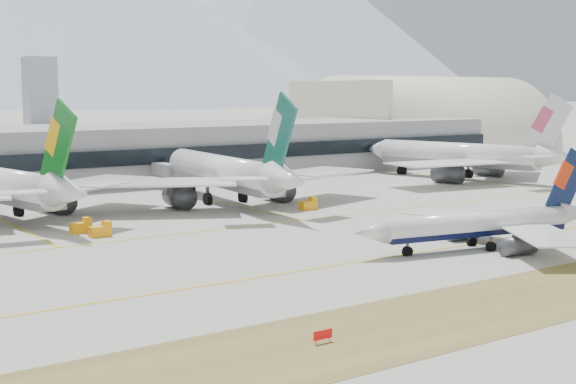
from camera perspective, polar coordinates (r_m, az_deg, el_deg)
ground at (r=117.55m, az=1.98°, el=-4.80°), size 3000.00×3000.00×0.00m
taxiing_airliner at (r=128.84m, az=13.88°, el=-2.26°), size 45.76×39.33×15.44m
widebody_eva at (r=162.86m, az=-19.78°, el=0.36°), size 64.95×64.29×23.48m
widebody_cathay at (r=174.01m, az=-4.33°, el=1.28°), size 68.76×67.66×24.64m
widebody_china_air at (r=227.26m, az=12.47°, el=2.48°), size 65.64×65.42×24.07m
terminal at (r=218.76m, az=-16.31°, el=2.48°), size 280.00×43.10×15.00m
hangar at (r=319.48m, az=9.77°, el=2.74°), size 91.00×60.00×60.00m
hold_sign_left at (r=79.19m, az=2.49°, el=-10.12°), size 2.20×0.15×1.35m
gse_b at (r=138.90m, az=-13.16°, el=-2.68°), size 3.55×2.00×2.60m
gse_c at (r=165.69m, az=1.48°, el=-0.91°), size 3.55×2.00×2.60m
gse_extra at (r=143.41m, az=-14.46°, el=-2.41°), size 3.55×2.00×2.60m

